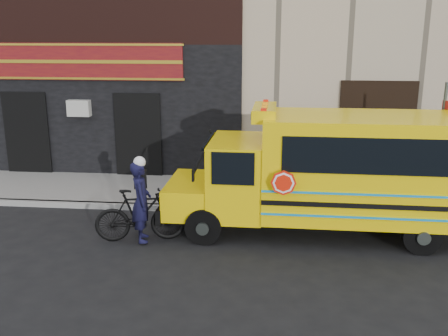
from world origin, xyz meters
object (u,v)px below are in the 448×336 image
bicycle (140,215)px  cyclist (141,204)px  sign_pole (440,146)px  school_bus (334,170)px

bicycle → cyclist: size_ratio=1.11×
sign_pole → bicycle: sign_pole is taller
school_bus → cyclist: bearing=-166.9°
sign_pole → cyclist: bearing=-162.4°
cyclist → bicycle: bearing=19.6°
school_bus → cyclist: size_ratio=3.87×
school_bus → cyclist: (-4.19, -0.97, -0.61)m
sign_pole → bicycle: bearing=-163.3°
bicycle → cyclist: cyclist is taller
school_bus → bicycle: (-4.26, -0.88, -0.91)m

